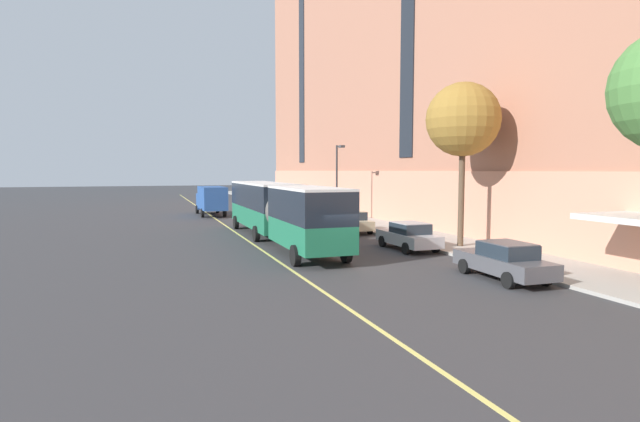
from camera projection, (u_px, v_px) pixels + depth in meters
ground_plane at (343, 266)px, 23.24m from camera, size 260.00×260.00×0.00m
sidewalk at (462, 246)px, 28.93m from camera, size 4.60×160.00×0.15m
city_bus at (278, 208)px, 30.97m from camera, size 2.88×19.07×3.61m
parked_car_black_1 at (278, 204)px, 55.13m from camera, size 2.09×4.69×1.56m
parked_car_champagne_2 at (351, 222)px, 35.75m from camera, size 2.01×4.49×1.56m
parked_car_red_3 at (293, 207)px, 49.38m from camera, size 2.07×4.42×1.56m
parked_car_darkgray_4 at (504, 261)px, 20.30m from camera, size 2.05×4.72×1.56m
parked_car_silver_5 at (409, 236)px, 27.97m from camera, size 2.01×4.55×1.56m
box_truck at (211, 199)px, 48.94m from camera, size 2.41×7.38×2.88m
street_tree_mid_block at (463, 120)px, 27.92m from camera, size 4.14×4.14×9.21m
street_lamp at (338, 174)px, 42.47m from camera, size 0.36×1.48×6.44m
fire_hydrant at (331, 215)px, 43.92m from camera, size 0.42×0.24×0.72m
lane_centerline at (274, 258)px, 25.22m from camera, size 0.16×140.00×0.01m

